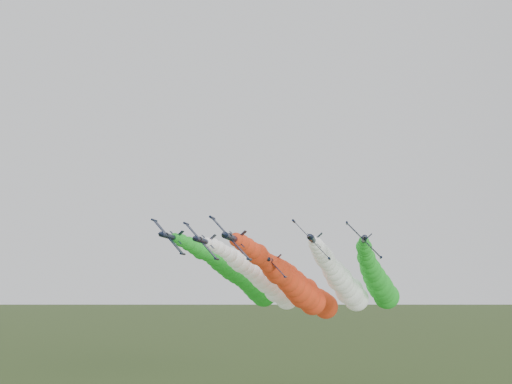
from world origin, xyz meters
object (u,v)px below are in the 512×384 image
at_px(jet_inner_left, 268,283).
at_px(jet_inner_right, 344,284).
at_px(jet_lead, 295,286).
at_px(jet_outer_left, 246,281).
at_px(jet_trail, 313,295).
at_px(jet_outer_right, 379,283).

distance_m(jet_inner_left, jet_inner_right, 20.58).
relative_size(jet_inner_left, jet_inner_right, 1.00).
xyz_separation_m(jet_lead, jet_outer_left, (-15.99, 17.33, 1.63)).
xyz_separation_m(jet_inner_right, jet_trail, (-9.46, 16.77, -3.13)).
bearing_deg(jet_inner_left, jet_inner_right, -5.49).
xyz_separation_m(jet_inner_right, jet_outer_right, (9.32, 10.36, 0.36)).
bearing_deg(jet_outer_left, jet_inner_left, -32.30).
relative_size(jet_inner_left, jet_outer_left, 0.99).
bearing_deg(jet_outer_left, jet_lead, -47.30).
distance_m(jet_inner_left, jet_outer_left, 8.58).
distance_m(jet_inner_right, jet_outer_left, 28.48).
xyz_separation_m(jet_lead, jet_inner_left, (-8.77, 12.76, 0.89)).
bearing_deg(jet_outer_right, jet_inner_left, -164.28).
bearing_deg(jet_trail, jet_inner_right, -60.57).
relative_size(jet_lead, jet_trail, 1.00).
bearing_deg(jet_outer_right, jet_lead, -134.85).
bearing_deg(jet_inner_left, jet_outer_right, 15.72).
bearing_deg(jet_lead, jet_trail, 85.32).
distance_m(jet_outer_left, jet_trail, 21.31).
height_order(jet_inner_left, jet_inner_right, jet_inner_left).
bearing_deg(jet_trail, jet_lead, -94.68).
height_order(jet_inner_left, jet_outer_right, jet_outer_right).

